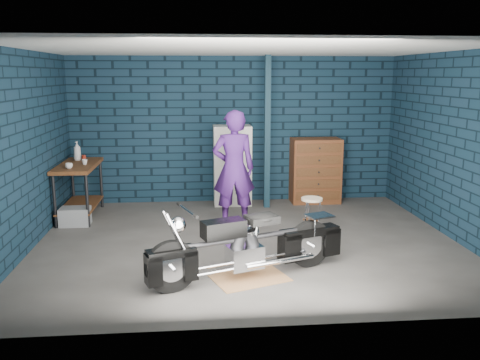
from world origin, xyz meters
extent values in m
plane|color=#54514E|center=(0.00, 0.00, 0.00)|extent=(6.00, 6.00, 0.00)
cube|color=#102737|center=(0.00, 2.50, 1.35)|extent=(6.00, 0.02, 2.70)
cube|color=#102737|center=(-3.00, 0.00, 1.35)|extent=(0.02, 5.00, 2.70)
cube|color=#102737|center=(3.00, 0.00, 1.35)|extent=(0.02, 5.00, 2.70)
cube|color=white|center=(0.00, 0.00, 2.70)|extent=(6.00, 5.00, 0.02)
cube|color=#112937|center=(0.55, 1.95, 1.35)|extent=(0.10, 0.10, 2.70)
cube|color=brown|center=(-2.68, 1.59, 0.46)|extent=(0.60, 1.40, 0.91)
cube|color=brown|center=(-0.12, -1.29, 0.00)|extent=(1.02, 0.89, 0.01)
imported|color=#4B1F77|center=(-0.13, 0.87, 0.92)|extent=(0.70, 0.48, 1.84)
cube|color=gray|center=(-2.66, 1.09, 0.14)|extent=(0.46, 0.33, 0.29)
cube|color=silver|center=(-0.05, 2.23, 0.73)|extent=(0.68, 0.49, 1.46)
cube|color=brown|center=(1.51, 2.23, 0.60)|extent=(0.90, 0.50, 1.20)
imported|color=beige|center=(-2.72, 1.16, 0.95)|extent=(0.15, 0.15, 0.09)
imported|color=beige|center=(-2.55, 1.51, 0.95)|extent=(0.12, 0.12, 0.09)
cylinder|color=maroon|center=(-2.64, 1.90, 0.96)|extent=(0.09, 0.09, 0.10)
imported|color=gray|center=(-2.76, 1.96, 1.07)|extent=(0.15, 0.15, 0.33)
camera|label=1|loc=(-0.73, -6.93, 2.37)|focal=38.00mm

